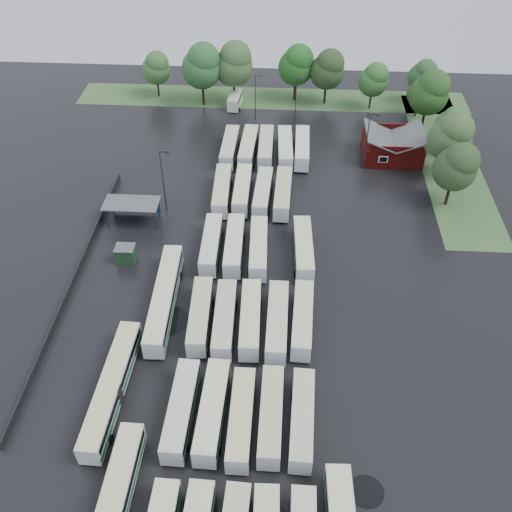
{
  "coord_description": "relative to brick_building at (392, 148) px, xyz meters",
  "views": [
    {
      "loc": [
        5.58,
        -45.94,
        53.35
      ],
      "look_at": [
        2.0,
        12.0,
        2.5
      ],
      "focal_mm": 40.0,
      "sensor_mm": 36.0,
      "label": 1
    }
  ],
  "objects": [
    {
      "name": "tree_east_4",
      "position": [
        6.74,
        15.95,
        3.19
      ],
      "size": [
        4.75,
        4.75,
        7.87
      ],
      "color": "#352116",
      "rests_on": "ground"
    },
    {
      "name": "tree_north_1",
      "position": [
        -35.51,
        18.16,
        6.44
      ],
      "size": [
        7.8,
        7.8,
        12.91
      ],
      "color": "black",
      "rests_on": "ground"
    },
    {
      "name": "tree_east_0",
      "position": [
        7.24,
        -13.72,
        5.22
      ],
      "size": [
        6.65,
        6.65,
        11.01
      ],
      "color": "black",
      "rests_on": "ground"
    },
    {
      "name": "tree_east_1",
      "position": [
        7.97,
        -5.39,
        5.71
      ],
      "size": [
        7.11,
        7.11,
        11.78
      ],
      "color": "#382717",
      "rests_on": "ground"
    },
    {
      "name": "bus_r2c1",
      "position": [
        -25.16,
        -41.83,
        -0.12
      ],
      "size": [
        2.75,
        11.44,
        3.17
      ],
      "rotation": [
        0.0,
        0.0,
        0.03
      ],
      "color": "silver",
      "rests_on": "ground"
    },
    {
      "name": "bus_r2c2",
      "position": [
        -22.03,
        -41.55,
        -0.13
      ],
      "size": [
        2.77,
        11.43,
        3.16
      ],
      "rotation": [
        0.0,
        0.0,
        0.03
      ],
      "color": "silver",
      "rests_on": "ground"
    },
    {
      "name": "bus_r5c1",
      "position": [
        -25.18,
        -1.07,
        -0.08
      ],
      "size": [
        2.91,
        11.78,
        3.25
      ],
      "rotation": [
        0.0,
        0.0,
        -0.04
      ],
      "color": "silver",
      "rests_on": "ground"
    },
    {
      "name": "bus_r3c2",
      "position": [
        -21.81,
        -28.17,
        -0.12
      ],
      "size": [
        2.81,
        11.46,
        3.17
      ],
      "rotation": [
        0.0,
        0.0,
        0.04
      ],
      "color": "silver",
      "rests_on": "ground"
    },
    {
      "name": "lamp_post_ne",
      "position": [
        -5.06,
        -3.86,
        4.11
      ],
      "size": [
        1.58,
        0.31,
        10.29
      ],
      "color": "#2D2D30",
      "rests_on": "ground"
    },
    {
      "name": "bus_r4c1",
      "position": [
        -25.2,
        -14.11,
        -0.12
      ],
      "size": [
        2.46,
        11.41,
        3.18
      ],
      "rotation": [
        0.0,
        0.0,
        0.0
      ],
      "color": "silver",
      "rests_on": "ground"
    },
    {
      "name": "ground",
      "position": [
        -24.0,
        -42.77,
        -1.87
      ],
      "size": [
        160.0,
        160.0,
        0.0
      ],
      "primitive_type": "plane",
      "color": "black",
      "rests_on": "ground"
    },
    {
      "name": "tree_north_0",
      "position": [
        -45.41,
        21.5,
        4.33
      ],
      "size": [
        5.81,
        5.81,
        9.62
      ],
      "color": "black",
      "rests_on": "ground"
    },
    {
      "name": "tree_north_2",
      "position": [
        -29.43,
        19.82,
        6.34
      ],
      "size": [
        7.69,
        7.69,
        12.74
      ],
      "color": "black",
      "rests_on": "ground"
    },
    {
      "name": "puddle_2",
      "position": [
        -32.37,
        -40.94,
        -1.86
      ],
      "size": [
        5.15,
        5.15,
        0.01
      ],
      "primitive_type": "cylinder",
      "color": "black",
      "rests_on": "ground"
    },
    {
      "name": "bus_r1c4",
      "position": [
        -15.7,
        -55.16,
        -0.17
      ],
      "size": [
        2.72,
        11.14,
        3.08
      ],
      "rotation": [
        0.0,
        0.0,
        -0.03
      ],
      "color": "silver",
      "rests_on": "ground"
    },
    {
      "name": "puddle_0",
      "position": [
        -25.11,
        -63.94,
        -1.86
      ],
      "size": [
        3.65,
        3.65,
        0.01
      ],
      "primitive_type": "cylinder",
      "color": "black",
      "rests_on": "ground"
    },
    {
      "name": "bus_r3c4",
      "position": [
        -15.56,
        -27.95,
        -0.08
      ],
      "size": [
        3.0,
        11.74,
        3.24
      ],
      "rotation": [
        0.0,
        0.0,
        0.05
      ],
      "color": "silver",
      "rests_on": "ground"
    },
    {
      "name": "bus_r5c4",
      "position": [
        -15.76,
        -0.66,
        -0.09
      ],
      "size": [
        2.58,
        11.6,
        3.22
      ],
      "rotation": [
        0.0,
        0.0,
        -0.01
      ],
      "color": "silver",
      "rests_on": "ground"
    },
    {
      "name": "grass_strip_north",
      "position": [
        -22.0,
        22.03,
        -1.86
      ],
      "size": [
        80.0,
        10.0,
        0.01
      ],
      "primitive_type": "cube",
      "color": "#3B6130",
      "rests_on": "ground"
    },
    {
      "name": "artic_bus_west_b",
      "position": [
        -33.16,
        -38.73,
        -0.06
      ],
      "size": [
        2.99,
        17.61,
        3.26
      ],
      "rotation": [
        0.0,
        0.0,
        0.03
      ],
      "color": "silver",
      "rests_on": "ground"
    },
    {
      "name": "tree_east_3",
      "position": [
        7.14,
        10.31,
        5.84
      ],
      "size": [
        7.23,
        7.23,
        11.97
      ],
      "color": "black",
      "rests_on": "ground"
    },
    {
      "name": "wash_shed",
      "position": [
        -41.2,
        -20.74,
        1.12
      ],
      "size": [
        8.2,
        4.2,
        3.58
      ],
      "color": "#2D2D30",
      "rests_on": "ground"
    },
    {
      "name": "utility_hut",
      "position": [
        -40.2,
        -30.17,
        -0.55
      ],
      "size": [
        2.7,
        2.2,
        2.62
      ],
      "color": "#16371A",
      "rests_on": "ground"
    },
    {
      "name": "artic_bus_west_c",
      "position": [
        -36.39,
        -52.55,
        -0.13
      ],
      "size": [
        2.89,
        16.96,
        3.14
      ],
      "rotation": [
        0.0,
        0.0,
        -0.03
      ],
      "color": "silver",
      "rests_on": "ground"
    },
    {
      "name": "bus_r5c2",
      "position": [
        -22.12,
        -0.74,
        -0.12
      ],
      "size": [
        2.54,
        11.45,
        3.18
      ],
      "rotation": [
        0.0,
        0.0,
        0.01
      ],
      "color": "silver",
      "rests_on": "ground"
    },
    {
      "name": "bus_r4c0",
      "position": [
        -28.4,
        -14.56,
        -0.09
      ],
      "size": [
        2.89,
        11.69,
        3.23
      ],
      "rotation": [
        0.0,
        0.0,
        0.04
      ],
      "color": "silver",
      "rests_on": "ground"
    },
    {
      "name": "grass_strip_east",
      "position": [
        10.0,
        0.03,
        -1.86
      ],
      "size": [
        10.0,
        50.0,
        0.01
      ],
      "primitive_type": "cube",
      "color": "#3B6130",
      "rests_on": "ground"
    },
    {
      "name": "bus_r5c0",
      "position": [
        -28.47,
        -1.1,
        -0.13
      ],
      "size": [
        2.61,
        11.37,
        3.15
      ],
      "rotation": [
        0.0,
        0.0,
        -0.02
      ],
      "color": "silver",
      "rests_on": "ground"
    },
    {
      "name": "tree_north_4",
      "position": [
        -10.97,
        20.35,
        5.43
      ],
      "size": [
        6.85,
        6.85,
        11.35
      ],
      "color": "black",
      "rests_on": "ground"
    },
    {
      "name": "bus_r2c3",
      "position": [
        -18.73,
        -41.88,
        -0.08
      ],
      "size": [
        2.55,
        11.7,
        3.25
      ],
      "rotation": [
        0.0,
        0.0,
        -0.0
      ],
      "color": "silver",
      "rests_on": "ground"
    },
    {
      "name": "lamp_post_back_e",
      "position": [
        -16.99,
        11.69,
        3.46
      ],
      "size": [
        1.41,
        0.27,
        9.17
      ],
      "color": "#2D2D30",
      "rests_on": "ground"
    },
    {
      "name": "bus_r4c2",
      "position": [
        -21.93,
        -14.68,
        -0.14
      ],
      "size": [
        2.82,
        11.34,
        3.13
      ],
      "rotation": [
        0.0,
        0.0,
        -0.04
      ],
      "color": "silver",
      "rests_on": "ground"
    },
    {
      "name": "bus_r1c1",
      "position": [
        -25.11,
        -54.83,
        -0.08
      ],
      "size": [
        2.79,
        11.72,
        3.24
      ],
      "rotation": [
        0.0,
        0.0,
        -0.03
      ],
      "color": "silver",
      "rests_on": "ground"
    },
    {
      "name": "lamp_post_nw",
      "position": [
        -36.64,
        -17.94,
        4.33
      ],
      "size": [
        1.64,
        0.32,
        10.67
      ],
      "color": "#2D2D30",
      "rests_on": "ground"
    },
    {
      "name": "bus_r2c4",
      "position": [
        -15.66,
        -41.24,
        -0.14
      ],
      "size": [
        2.81,
        11.32,
        3.13
      ],
      "rotation": [
        0.0,
        0.0,
        -0.04
      ],
      "color": "silver",
      "rests_on": "ground"
    },
    {
      "name": "bus_r1c3",
      "position": [
        -18.94,
        -54.96,
        -0.18
      ],
      "size": [
        2.42,
        11.06,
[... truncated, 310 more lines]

